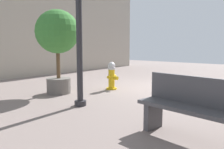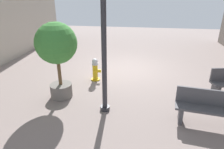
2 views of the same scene
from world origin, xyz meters
name	(u,v)px [view 2 (image 2 of 2)]	position (x,y,z in m)	size (l,w,h in m)	color
ground_plane	(126,70)	(0.00, 0.00, 0.00)	(23.40, 23.40, 0.00)	gray
fire_hydrant	(95,69)	(1.08, 1.31, 0.44)	(0.41, 0.43, 0.89)	gold
bench_far	(210,108)	(-2.48, 3.62, 0.50)	(1.74, 0.66, 0.95)	#4C4C51
planter_tree	(57,48)	(1.89, 2.80, 1.65)	(1.27, 1.27, 2.45)	slate
street_lamp	(104,19)	(0.31, 3.37, 2.62)	(0.36, 0.36, 4.25)	#2D2D33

